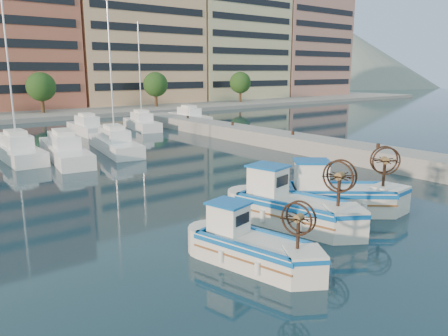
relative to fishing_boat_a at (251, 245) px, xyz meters
The scene contains 8 objects.
ground 4.45m from the fishing_boat_a, ahead, with size 300.00×300.00×0.00m, color #193441.
quay 19.40m from the fishing_boat_a, 26.65° to the left, with size 3.00×60.00×1.20m, color gray.
waterfront 67.93m from the fishing_boat_a, 78.33° to the left, with size 180.00×40.00×25.60m.
hill_east 181.91m from the fishing_boat_a, 37.49° to the left, with size 160.00×160.00×50.00m, color slate.
yacht_marina 28.18m from the fishing_boat_a, 89.20° to the left, with size 37.73×23.62×11.50m.
fishing_boat_a is the anchor object (origin of this frame).
fishing_boat_b 4.33m from the fishing_boat_a, 26.57° to the left, with size 3.05×5.07×3.07m.
fishing_boat_c 7.00m from the fishing_boat_a, 15.39° to the left, with size 4.92×4.52×3.08m.
Camera 1 is at (-13.34, -10.96, 6.36)m, focal length 35.00 mm.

